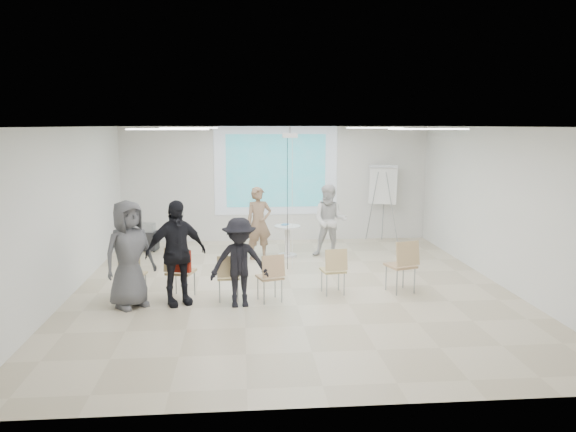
{
  "coord_description": "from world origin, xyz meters",
  "views": [
    {
      "loc": [
        -0.93,
        -10.12,
        3.03
      ],
      "look_at": [
        0.0,
        0.8,
        1.25
      ],
      "focal_mm": 35.0,
      "sensor_mm": 36.0,
      "label": 1
    }
  ],
  "objects": [
    {
      "name": "chair_far_left",
      "position": [
        -2.85,
        -0.38,
        0.5
      ],
      "size": [
        0.46,
        0.48,
        0.84
      ],
      "rotation": [
        0.0,
        0.0,
        -0.17
      ],
      "color": "tan",
      "rests_on": "floor"
    },
    {
      "name": "pedestal_table",
      "position": [
        0.14,
        2.61,
        0.42
      ],
      "size": [
        0.8,
        0.8,
        0.75
      ],
      "rotation": [
        0.0,
        0.0,
        -0.43
      ],
      "color": "silver",
      "rests_on": "floor"
    },
    {
      "name": "audience_outer",
      "position": [
        -2.8,
        -0.82,
        1.02
      ],
      "size": [
        1.18,
        1.14,
        2.03
      ],
      "primitive_type": "imported",
      "rotation": [
        0.0,
        0.0,
        0.69
      ],
      "color": "#58595D",
      "rests_on": "floor"
    },
    {
      "name": "fluor_panel_sw",
      "position": [
        -2.0,
        -1.5,
        2.97
      ],
      "size": [
        1.2,
        0.3,
        0.02
      ],
      "primitive_type": "cube",
      "color": "white",
      "rests_on": "ceiling"
    },
    {
      "name": "chair_center",
      "position": [
        -0.43,
        -0.79,
        0.51
      ],
      "size": [
        0.51,
        0.53,
        0.86
      ],
      "rotation": [
        0.0,
        0.0,
        0.3
      ],
      "color": "tan",
      "rests_on": "floor"
    },
    {
      "name": "flipchart_easel",
      "position": [
        2.79,
        4.21,
        1.47
      ],
      "size": [
        0.8,
        0.64,
        1.99
      ],
      "rotation": [
        0.0,
        0.0,
        -0.4
      ],
      "color": "gray",
      "rests_on": "floor"
    },
    {
      "name": "player_left",
      "position": [
        -0.53,
        2.44,
        0.94
      ],
      "size": [
        0.78,
        0.63,
        1.87
      ],
      "primitive_type": "imported",
      "rotation": [
        0.0,
        0.0,
        0.26
      ],
      "color": "#8F7057",
      "rests_on": "floor"
    },
    {
      "name": "floor",
      "position": [
        0.0,
        0.0,
        -0.05
      ],
      "size": [
        8.0,
        9.0,
        0.1
      ],
      "primitive_type": "cube",
      "color": "beige",
      "rests_on": "ground"
    },
    {
      "name": "chair_left_mid",
      "position": [
        -2.02,
        -0.46,
        0.55
      ],
      "size": [
        0.55,
        0.58,
        0.94
      ],
      "rotation": [
        0.0,
        0.0,
        -0.29
      ],
      "color": "tan",
      "rests_on": "floor"
    },
    {
      "name": "chair_right_far",
      "position": [
        1.99,
        -0.45,
        0.58
      ],
      "size": [
        0.58,
        0.6,
        0.99
      ],
      "rotation": [
        0.0,
        0.0,
        0.29
      ],
      "color": "tan",
      "rests_on": "floor"
    },
    {
      "name": "audience_mid",
      "position": [
        -0.97,
        -0.95,
        0.86
      ],
      "size": [
        1.16,
        0.7,
        1.72
      ],
      "primitive_type": "imported",
      "rotation": [
        0.0,
        0.0,
        0.09
      ],
      "color": "black",
      "rests_on": "floor"
    },
    {
      "name": "wall_back",
      "position": [
        0.0,
        4.55,
        1.5
      ],
      "size": [
        8.0,
        0.1,
        3.0
      ],
      "primitive_type": "cube",
      "color": "silver",
      "rests_on": "floor"
    },
    {
      "name": "fluor_panel_nw",
      "position": [
        -2.0,
        2.0,
        2.97
      ],
      "size": [
        1.2,
        0.3,
        0.02
      ],
      "primitive_type": "cube",
      "color": "white",
      "rests_on": "ceiling"
    },
    {
      "name": "audience_left",
      "position": [
        -2.03,
        -0.75,
        1.03
      ],
      "size": [
        1.39,
        1.17,
        2.06
      ],
      "primitive_type": "imported",
      "rotation": [
        0.0,
        0.0,
        0.45
      ],
      "color": "black",
      "rests_on": "floor"
    },
    {
      "name": "red_jacket",
      "position": [
        -2.0,
        -0.61,
        0.72
      ],
      "size": [
        0.41,
        0.2,
        0.38
      ],
      "primitive_type": "cube",
      "rotation": [
        0.0,
        0.0,
        -0.29
      ],
      "color": "maroon",
      "rests_on": "chair_left_mid"
    },
    {
      "name": "wall_left",
      "position": [
        -4.05,
        0.0,
        1.5
      ],
      "size": [
        0.1,
        9.0,
        3.0
      ],
      "primitive_type": "cube",
      "color": "silver",
      "rests_on": "floor"
    },
    {
      "name": "controller_right",
      "position": [
        0.94,
        2.76,
        1.26
      ],
      "size": [
        0.07,
        0.13,
        0.04
      ],
      "primitive_type": "cube",
      "rotation": [
        0.0,
        0.0,
        -0.24
      ],
      "color": "white",
      "rests_on": "player_right"
    },
    {
      "name": "chair_left_inner",
      "position": [
        -1.16,
        -0.65,
        0.49
      ],
      "size": [
        0.41,
        0.43,
        0.82
      ],
      "rotation": [
        0.0,
        0.0,
        0.05
      ],
      "color": "#D1B579",
      "rests_on": "floor"
    },
    {
      "name": "av_cart",
      "position": [
        -3.19,
        3.5,
        0.31
      ],
      "size": [
        0.5,
        0.43,
        0.67
      ],
      "rotation": [
        0.0,
        0.0,
        -0.17
      ],
      "color": "black",
      "rests_on": "floor"
    },
    {
      "name": "controller_left",
      "position": [
        -0.35,
        2.69,
        1.23
      ],
      "size": [
        0.06,
        0.11,
        0.04
      ],
      "primitive_type": "cube",
      "rotation": [
        0.0,
        0.0,
        0.26
      ],
      "color": "silver",
      "rests_on": "player_left"
    },
    {
      "name": "fluor_panel_ne",
      "position": [
        2.0,
        2.0,
        2.97
      ],
      "size": [
        1.2,
        0.3,
        0.02
      ],
      "primitive_type": "cube",
      "color": "white",
      "rests_on": "ceiling"
    },
    {
      "name": "ceiling_projector",
      "position": [
        0.1,
        1.49,
        2.69
      ],
      "size": [
        0.3,
        0.25,
        3.0
      ],
      "color": "white",
      "rests_on": "ceiling"
    },
    {
      "name": "fluor_panel_se",
      "position": [
        2.0,
        -1.5,
        2.97
      ],
      "size": [
        1.2,
        0.3,
        0.02
      ],
      "primitive_type": "cube",
      "color": "white",
      "rests_on": "ceiling"
    },
    {
      "name": "wall_right",
      "position": [
        4.05,
        0.0,
        1.5
      ],
      "size": [
        0.1,
        9.0,
        3.0
      ],
      "primitive_type": "cube",
      "color": "silver",
      "rests_on": "floor"
    },
    {
      "name": "chair_right_inner",
      "position": [
        0.73,
        -0.45,
        0.51
      ],
      "size": [
        0.46,
        0.48,
        0.86
      ],
      "rotation": [
        0.0,
        0.0,
        0.14
      ],
      "color": "tan",
      "rests_on": "floor"
    },
    {
      "name": "laptop",
      "position": [
        -1.17,
        -0.56,
        0.44
      ],
      "size": [
        0.31,
        0.23,
        0.02
      ],
      "primitive_type": "imported",
      "rotation": [
        0.0,
        0.0,
        3.19
      ],
      "color": "black",
      "rests_on": "chair_left_inner"
    },
    {
      "name": "ceiling",
      "position": [
        0.0,
        0.0,
        3.05
      ],
      "size": [
        8.0,
        9.0,
        0.1
      ],
      "primitive_type": "cube",
      "color": "white",
      "rests_on": "wall_back"
    },
    {
      "name": "projection_image",
      "position": [
        0.0,
        4.47,
        1.85
      ],
      "size": [
        2.6,
        0.01,
        1.9
      ],
      "primitive_type": "cube",
      "color": "#37AEBB",
      "rests_on": "wall_back"
    },
    {
      "name": "projection_halo",
      "position": [
        0.0,
        4.49,
        1.85
      ],
      "size": [
        3.2,
        0.01,
        2.3
      ],
      "primitive_type": "cube",
      "color": "silver",
      "rests_on": "wall_back"
    },
    {
      "name": "player_right",
      "position": [
        1.12,
        2.51,
        0.94
      ],
      "size": [
        1.05,
        0.92,
        1.87
      ],
      "primitive_type": "imported",
      "rotation": [
        0.0,
        0.0,
        -0.24
      ],
      "color": "silver",
      "rests_on": "floor"
    }
  ]
}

